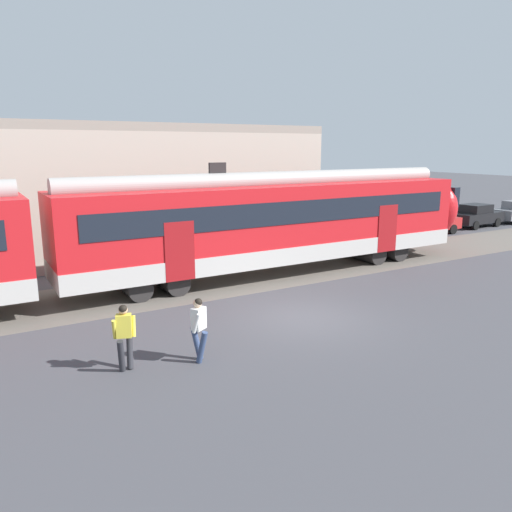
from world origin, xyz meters
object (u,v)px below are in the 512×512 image
Objects in this scene: pedestrian_white at (199,325)px; commuter_train at (63,240)px; parked_car_red at (429,221)px; parked_car_black at (476,215)px; pedestrian_yellow at (124,333)px.

commuter_train is at bearing 106.70° from pedestrian_white.
commuter_train reaches higher than parked_car_red.
commuter_train reaches higher than parked_car_black.
parked_car_red is at bearing 9.10° from commuter_train.
parked_car_black is (4.97, 0.31, 0.00)m from parked_car_red.
pedestrian_white is at bearing -157.31° from parked_car_black.
pedestrian_yellow is at bearing -159.45° from parked_car_black.
pedestrian_white reaches higher than parked_car_red.
pedestrian_yellow is 28.65m from parked_car_black.
pedestrian_white is 0.41× the size of parked_car_red.
parked_car_red is at bearing -176.45° from parked_car_black.
pedestrian_yellow is 0.41× the size of parked_car_red.
parked_car_red and parked_car_black have the same top height.
commuter_train is 22.83× the size of pedestrian_yellow.
pedestrian_white is 22.53m from parked_car_red.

